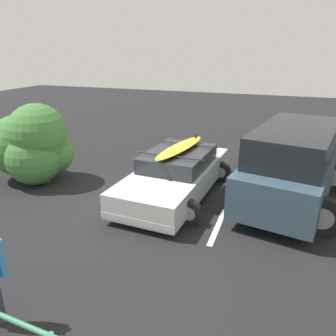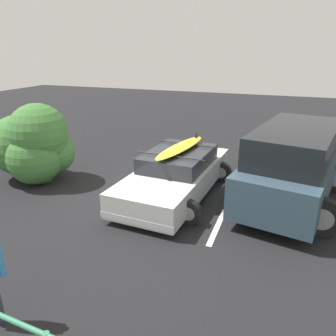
{
  "view_description": "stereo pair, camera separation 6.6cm",
  "coord_description": "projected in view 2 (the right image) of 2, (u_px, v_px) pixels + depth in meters",
  "views": [
    {
      "loc": [
        -2.94,
        7.02,
        3.72
      ],
      "look_at": [
        -0.38,
        -0.06,
        0.95
      ],
      "focal_mm": 35.0,
      "sensor_mm": 36.0,
      "label": 1
    },
    {
      "loc": [
        -3.0,
        7.0,
        3.72
      ],
      "look_at": [
        -0.38,
        -0.06,
        0.95
      ],
      "focal_mm": 35.0,
      "sensor_mm": 36.0,
      "label": 2
    }
  ],
  "objects": [
    {
      "name": "sedan_car",
      "position": [
        176.0,
        174.0,
        8.71
      ],
      "size": [
        2.5,
        4.54,
        1.45
      ],
      "color": "silver",
      "rests_on": "ground"
    },
    {
      "name": "ground_plane",
      "position": [
        153.0,
        202.0,
        8.43
      ],
      "size": [
        44.0,
        44.0,
        0.02
      ],
      "primitive_type": "cube",
      "color": "black",
      "rests_on": "ground"
    },
    {
      "name": "suv_car",
      "position": [
        293.0,
        165.0,
        8.08
      ],
      "size": [
        3.15,
        4.75,
        1.95
      ],
      "color": "#334756",
      "rests_on": "ground"
    },
    {
      "name": "parking_stripe",
      "position": [
        228.0,
        202.0,
        8.41
      ],
      "size": [
        0.12,
        4.3,
        0.0
      ],
      "primitive_type": "cube",
      "rotation": [
        0.0,
        0.0,
        1.57
      ],
      "color": "silver",
      "rests_on": "ground"
    },
    {
      "name": "bush_near_left",
      "position": [
        35.0,
        145.0,
        9.42
      ],
      "size": [
        2.45,
        1.91,
        2.3
      ],
      "color": "brown",
      "rests_on": "ground"
    }
  ]
}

